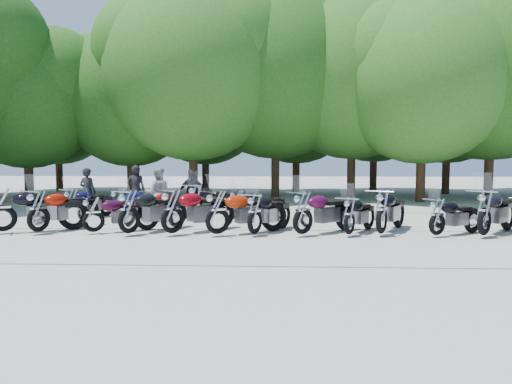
{
  "coord_description": "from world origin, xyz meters",
  "views": [
    {
      "loc": [
        0.57,
        -11.5,
        2.01
      ],
      "look_at": [
        0.0,
        1.5,
        1.1
      ],
      "focal_mm": 32.0,
      "sensor_mm": 36.0,
      "label": 1
    }
  ],
  "objects_px": {
    "motorcycle_16": "(196,201)",
    "motorcycle_8": "(349,214)",
    "motorcycle_0": "(2,208)",
    "motorcycle_7": "(303,211)",
    "motorcycle_5": "(218,211)",
    "motorcycle_13": "(72,203)",
    "motorcycle_11": "(485,211)",
    "motorcycle_1": "(38,209)",
    "motorcycle_10": "(437,215)",
    "rider_2": "(192,193)",
    "motorcycle_2": "(93,213)",
    "motorcycle_4": "(172,209)",
    "motorcycle_9": "(382,210)",
    "rider_1": "(158,193)",
    "rider_3": "(136,191)",
    "motorcycle_15": "(150,204)",
    "motorcycle_3": "(129,210)",
    "motorcycle_17": "(238,203)",
    "motorcycle_6": "(255,212)",
    "rider_0": "(88,192)",
    "motorcycle_14": "(120,203)"
  },
  "relations": [
    {
      "from": "motorcycle_16",
      "to": "motorcycle_8",
      "type": "bearing_deg",
      "value": 174.35
    },
    {
      "from": "motorcycle_0",
      "to": "motorcycle_7",
      "type": "relative_size",
      "value": 1.05
    },
    {
      "from": "motorcycle_5",
      "to": "motorcycle_13",
      "type": "relative_size",
      "value": 1.12
    },
    {
      "from": "motorcycle_5",
      "to": "motorcycle_11",
      "type": "distance_m",
      "value": 6.91
    },
    {
      "from": "motorcycle_1",
      "to": "motorcycle_10",
      "type": "bearing_deg",
      "value": -156.53
    },
    {
      "from": "motorcycle_5",
      "to": "rider_2",
      "type": "height_order",
      "value": "rider_2"
    },
    {
      "from": "motorcycle_2",
      "to": "motorcycle_4",
      "type": "distance_m",
      "value": 2.23
    },
    {
      "from": "motorcycle_16",
      "to": "motorcycle_9",
      "type": "bearing_deg",
      "value": 179.52
    },
    {
      "from": "motorcycle_1",
      "to": "motorcycle_11",
      "type": "height_order",
      "value": "motorcycle_11"
    },
    {
      "from": "motorcycle_13",
      "to": "motorcycle_4",
      "type": "bearing_deg",
      "value": 168.13
    },
    {
      "from": "motorcycle_11",
      "to": "rider_1",
      "type": "xyz_separation_m",
      "value": [
        -9.38,
        3.29,
        0.18
      ]
    },
    {
      "from": "motorcycle_4",
      "to": "rider_1",
      "type": "relative_size",
      "value": 1.42
    },
    {
      "from": "rider_1",
      "to": "rider_3",
      "type": "distance_m",
      "value": 1.34
    },
    {
      "from": "motorcycle_13",
      "to": "motorcycle_5",
      "type": "bearing_deg",
      "value": 174.36
    },
    {
      "from": "motorcycle_2",
      "to": "motorcycle_10",
      "type": "bearing_deg",
      "value": -122.03
    },
    {
      "from": "motorcycle_0",
      "to": "motorcycle_8",
      "type": "xyz_separation_m",
      "value": [
        9.38,
        -0.04,
        -0.11
      ]
    },
    {
      "from": "motorcycle_15",
      "to": "motorcycle_7",
      "type": "bearing_deg",
      "value": -166.33
    },
    {
      "from": "motorcycle_3",
      "to": "motorcycle_13",
      "type": "height_order",
      "value": "motorcycle_3"
    },
    {
      "from": "motorcycle_17",
      "to": "motorcycle_6",
      "type": "bearing_deg",
      "value": 164.76
    },
    {
      "from": "motorcycle_1",
      "to": "motorcycle_11",
      "type": "bearing_deg",
      "value": -156.7
    },
    {
      "from": "motorcycle_3",
      "to": "motorcycle_10",
      "type": "height_order",
      "value": "motorcycle_3"
    },
    {
      "from": "motorcycle_11",
      "to": "motorcycle_13",
      "type": "height_order",
      "value": "motorcycle_11"
    },
    {
      "from": "motorcycle_4",
      "to": "motorcycle_13",
      "type": "relative_size",
      "value": 1.16
    },
    {
      "from": "motorcycle_9",
      "to": "motorcycle_10",
      "type": "xyz_separation_m",
      "value": [
        1.41,
        -0.12,
        -0.12
      ]
    },
    {
      "from": "motorcycle_2",
      "to": "motorcycle_8",
      "type": "height_order",
      "value": "motorcycle_8"
    },
    {
      "from": "motorcycle_9",
      "to": "rider_1",
      "type": "xyz_separation_m",
      "value": [
        -6.79,
        3.13,
        0.19
      ]
    },
    {
      "from": "motorcycle_10",
      "to": "motorcycle_9",
      "type": "bearing_deg",
      "value": 52.62
    },
    {
      "from": "motorcycle_11",
      "to": "rider_2",
      "type": "relative_size",
      "value": 1.48
    },
    {
      "from": "motorcycle_1",
      "to": "motorcycle_4",
      "type": "xyz_separation_m",
      "value": [
        3.7,
        -0.11,
        0.02
      ]
    },
    {
      "from": "motorcycle_8",
      "to": "rider_2",
      "type": "xyz_separation_m",
      "value": [
        -4.87,
        3.84,
        0.26
      ]
    },
    {
      "from": "motorcycle_13",
      "to": "motorcycle_15",
      "type": "distance_m",
      "value": 2.61
    },
    {
      "from": "motorcycle_8",
      "to": "rider_3",
      "type": "relative_size",
      "value": 1.15
    },
    {
      "from": "motorcycle_0",
      "to": "motorcycle_10",
      "type": "bearing_deg",
      "value": -117.42
    },
    {
      "from": "motorcycle_0",
      "to": "motorcycle_13",
      "type": "xyz_separation_m",
      "value": [
        0.75,
        2.6,
        -0.09
      ]
    },
    {
      "from": "motorcycle_15",
      "to": "motorcycle_16",
      "type": "height_order",
      "value": "motorcycle_16"
    },
    {
      "from": "motorcycle_15",
      "to": "motorcycle_5",
      "type": "bearing_deg",
      "value": 175.67
    },
    {
      "from": "rider_2",
      "to": "motorcycle_0",
      "type": "bearing_deg",
      "value": 16.2
    },
    {
      "from": "motorcycle_10",
      "to": "rider_1",
      "type": "relative_size",
      "value": 1.15
    },
    {
      "from": "motorcycle_5",
      "to": "motorcycle_10",
      "type": "xyz_separation_m",
      "value": [
        5.73,
        0.12,
        -0.11
      ]
    },
    {
      "from": "motorcycle_10",
      "to": "motorcycle_15",
      "type": "xyz_separation_m",
      "value": [
        -8.29,
        2.61,
        0.0
      ]
    },
    {
      "from": "motorcycle_8",
      "to": "motorcycle_11",
      "type": "xyz_separation_m",
      "value": [
        3.45,
        -0.05,
        0.12
      ]
    },
    {
      "from": "motorcycle_16",
      "to": "rider_1",
      "type": "relative_size",
      "value": 1.39
    },
    {
      "from": "motorcycle_2",
      "to": "motorcycle_17",
      "type": "distance_m",
      "value": 4.59
    },
    {
      "from": "rider_0",
      "to": "motorcycle_0",
      "type": "bearing_deg",
      "value": 93.87
    },
    {
      "from": "motorcycle_6",
      "to": "motorcycle_14",
      "type": "bearing_deg",
      "value": -3.77
    },
    {
      "from": "motorcycle_16",
      "to": "rider_1",
      "type": "bearing_deg",
      "value": 3.14
    },
    {
      "from": "motorcycle_15",
      "to": "motorcycle_2",
      "type": "bearing_deg",
      "value": 113.07
    },
    {
      "from": "motorcycle_6",
      "to": "motorcycle_17",
      "type": "distance_m",
      "value": 2.95
    },
    {
      "from": "motorcycle_11",
      "to": "motorcycle_9",
      "type": "bearing_deg",
      "value": 39.84
    },
    {
      "from": "motorcycle_11",
      "to": "motorcycle_2",
      "type": "bearing_deg",
      "value": 42.39
    }
  ]
}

